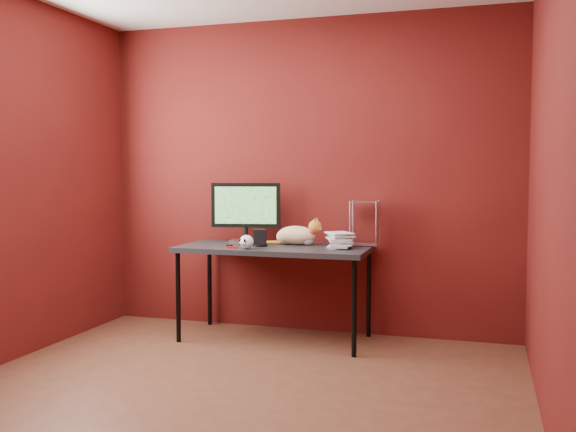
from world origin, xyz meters
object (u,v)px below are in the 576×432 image
(monitor, at_px, (246,209))
(speaker, at_px, (260,238))
(desk, at_px, (275,252))
(skull_mug, at_px, (246,242))
(cat, at_px, (297,235))
(book_stack, at_px, (330,160))

(monitor, height_order, speaker, monitor)
(desk, distance_m, skull_mug, 0.31)
(desk, distance_m, cat, 0.23)
(cat, height_order, skull_mug, cat)
(speaker, bearing_deg, book_stack, -7.63)
(monitor, xyz_separation_m, book_stack, (0.75, -0.16, 0.40))
(monitor, relative_size, cat, 1.17)
(desk, xyz_separation_m, speaker, (-0.10, -0.05, 0.11))
(monitor, distance_m, speaker, 0.37)
(monitor, bearing_deg, book_stack, -24.68)
(desk, bearing_deg, skull_mug, -119.51)
(desk, bearing_deg, monitor, 151.74)
(monitor, bearing_deg, desk, -40.80)
(monitor, bearing_deg, cat, -16.47)
(desk, height_order, cat, cat)
(cat, distance_m, skull_mug, 0.48)
(cat, height_order, speaker, cat)
(skull_mug, height_order, book_stack, book_stack)
(book_stack, bearing_deg, cat, 156.68)
(skull_mug, height_order, speaker, speaker)
(speaker, bearing_deg, desk, 13.74)
(monitor, relative_size, skull_mug, 4.83)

